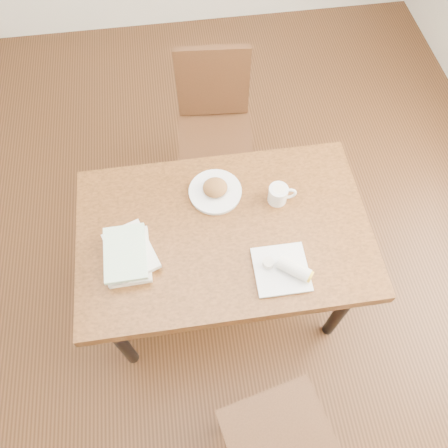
{
  "coord_description": "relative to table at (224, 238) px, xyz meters",
  "views": [
    {
      "loc": [
        -0.13,
        -0.91,
        2.42
      ],
      "look_at": [
        0.0,
        0.0,
        0.8
      ],
      "focal_mm": 35.0,
      "sensor_mm": 36.0,
      "label": 1
    }
  ],
  "objects": [
    {
      "name": "plate_burrito",
      "position": [
        0.22,
        -0.23,
        0.1
      ],
      "size": [
        0.23,
        0.22,
        0.07
      ],
      "color": "white",
      "rests_on": "table"
    },
    {
      "name": "table",
      "position": [
        0.0,
        0.0,
        0.0
      ],
      "size": [
        1.29,
        0.82,
        0.75
      ],
      "color": "brown",
      "rests_on": "ground"
    },
    {
      "name": "ground",
      "position": [
        0.0,
        0.0,
        -0.67
      ],
      "size": [
        4.0,
        5.0,
        0.01
      ],
      "primitive_type": "cube",
      "color": "#472814",
      "rests_on": "ground"
    },
    {
      "name": "plate_scone",
      "position": [
        -0.01,
        0.19,
        0.11
      ],
      "size": [
        0.24,
        0.24,
        0.08
      ],
      "color": "white",
      "rests_on": "table"
    },
    {
      "name": "book_stack",
      "position": [
        -0.41,
        -0.07,
        0.11
      ],
      "size": [
        0.24,
        0.29,
        0.07
      ],
      "color": "white",
      "rests_on": "table"
    },
    {
      "name": "chair_far",
      "position": [
        0.06,
        0.82,
        -0.12
      ],
      "size": [
        0.45,
        0.45,
        0.95
      ],
      "color": "#402412",
      "rests_on": "ground"
    },
    {
      "name": "coffee_mug",
      "position": [
        0.26,
        0.12,
        0.13
      ],
      "size": [
        0.13,
        0.09,
        0.09
      ],
      "color": "white",
      "rests_on": "table"
    },
    {
      "name": "room_walls",
      "position": [
        0.0,
        0.0,
        0.96
      ],
      "size": [
        4.02,
        5.02,
        2.8
      ],
      "color": "beige",
      "rests_on": "ground"
    }
  ]
}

